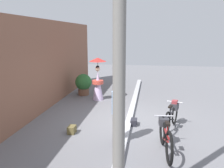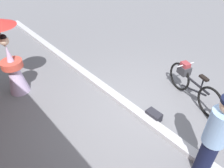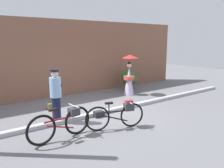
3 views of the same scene
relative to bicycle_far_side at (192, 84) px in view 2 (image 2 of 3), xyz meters
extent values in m
plane|color=slate|center=(0.34, 1.34, -0.43)|extent=(30.00, 30.00, 0.00)
cube|color=#B2B2B7|center=(0.34, 1.34, -0.37)|extent=(14.00, 0.20, 0.12)
torus|color=black|center=(0.41, -0.13, -0.08)|extent=(0.69, 0.26, 0.71)
torus|color=black|center=(-0.58, 0.18, -0.08)|extent=(0.69, 0.26, 0.71)
cube|color=black|center=(-0.09, 0.03, 0.08)|extent=(0.84, 0.29, 0.04)
cube|color=black|center=(-0.09, 0.03, -0.12)|extent=(0.73, 0.26, 0.27)
cylinder|color=black|center=(-0.26, 0.08, 0.19)|extent=(0.03, 0.03, 0.30)
cube|color=black|center=(-0.26, 0.08, 0.34)|extent=(0.24, 0.15, 0.05)
cylinder|color=silver|center=(0.31, -0.10, 0.33)|extent=(0.17, 0.47, 0.03)
cube|color=#333338|center=(0.31, -0.10, 0.18)|extent=(0.31, 0.29, 0.20)
cube|color=maroon|center=(0.31, -0.10, 0.31)|extent=(0.24, 0.21, 0.14)
cylinder|color=#141938|center=(-1.23, 1.49, -0.03)|extent=(0.26, 0.26, 0.80)
cylinder|color=#8CB2E0|center=(-1.23, 1.49, 0.67)|extent=(0.34, 0.34, 0.60)
cube|color=black|center=(-1.23, 1.49, 0.73)|extent=(0.34, 0.24, 0.06)
cone|color=silver|center=(2.92, 2.95, 0.20)|extent=(0.48, 0.48, 1.27)
cylinder|color=#D14C3D|center=(2.92, 2.95, 0.36)|extent=(0.49, 0.49, 0.16)
sphere|color=beige|center=(2.92, 2.95, 0.94)|extent=(0.20, 0.20, 0.20)
sphere|color=black|center=(2.92, 2.95, 1.01)|extent=(0.15, 0.15, 0.15)
cylinder|color=olive|center=(2.98, 2.96, 1.06)|extent=(0.02, 0.02, 0.55)
cube|color=#26262D|center=(0.09, 1.16, -0.34)|extent=(0.33, 0.20, 0.19)
cube|color=black|center=(0.09, 1.10, -0.29)|extent=(0.28, 0.07, 0.07)
camera|label=1|loc=(-7.18, 0.70, 2.41)|focal=38.58mm
camera|label=2|loc=(-1.78, 3.96, 3.00)|focal=34.59mm
camera|label=3|loc=(-3.79, -4.87, 2.06)|focal=36.42mm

